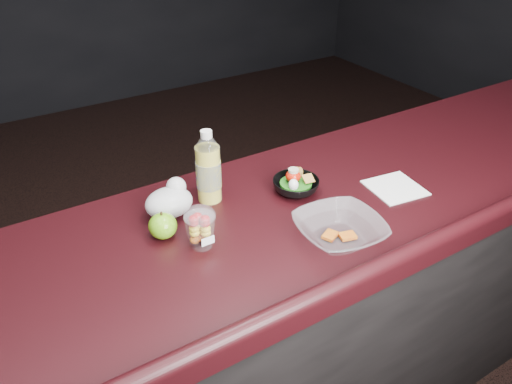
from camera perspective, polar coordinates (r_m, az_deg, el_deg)
counter at (r=1.78m, az=-1.46°, el=-17.32°), size 4.06×0.71×1.02m
lemonade_bottle at (r=1.50m, az=-5.46°, el=2.33°), size 0.08×0.08×0.23m
fruit_cup at (r=1.33m, az=-6.38°, el=-3.96°), size 0.09×0.09×0.12m
green_apple at (r=1.39m, az=-10.61°, el=-3.82°), size 0.08×0.08×0.08m
plastic_bag at (r=1.48m, az=-9.81°, el=-0.96°), size 0.14×0.12×0.10m
snack_bowl at (r=1.57m, az=4.53°, el=0.81°), size 0.18×0.18×0.08m
takeout_bowl at (r=1.39m, az=9.52°, el=-4.31°), size 0.27×0.27×0.06m
paper_napkin at (r=1.66m, az=15.60°, el=0.47°), size 0.18×0.18×0.00m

